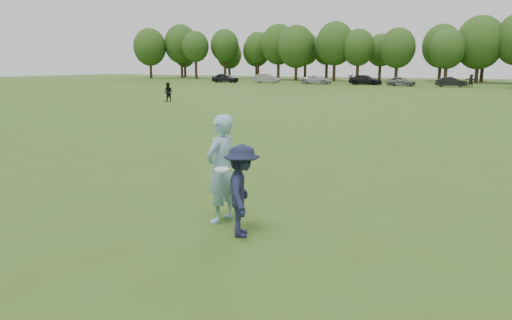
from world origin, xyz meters
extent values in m
plane|color=#355016|center=(0.00, 0.00, 0.00)|extent=(200.00, 200.00, 0.00)
imported|color=#82AFC9|center=(0.44, 0.33, 1.03)|extent=(0.59, 0.81, 2.07)
imported|color=#1A1E39|center=(1.15, -0.15, 0.82)|extent=(1.01, 1.21, 1.63)
imported|color=black|center=(-18.04, 22.76, 0.77)|extent=(0.82, 0.68, 1.54)
imported|color=black|center=(2.61, 59.68, 0.86)|extent=(1.66, 0.76, 1.73)
imported|color=black|center=(-34.03, 58.62, 0.76)|extent=(4.53, 2.00, 1.52)
imported|color=gray|center=(-27.56, 60.59, 0.73)|extent=(4.48, 1.66, 1.46)
imported|color=#BABABF|center=(-18.67, 59.92, 0.66)|extent=(4.82, 2.39, 1.31)
imported|color=black|center=(-11.52, 60.97, 0.70)|extent=(4.96, 2.26, 1.41)
imported|color=slate|center=(-6.11, 59.00, 0.66)|extent=(4.00, 1.95, 1.31)
imported|color=black|center=(0.24, 59.67, 0.66)|extent=(4.13, 1.80, 1.32)
cylinder|color=white|center=(0.64, 0.03, 1.11)|extent=(0.31, 0.31, 0.06)
cube|color=#333333|center=(6.92, 59.58, 0.55)|extent=(1.20, 0.15, 0.12)
cylinder|color=#332114|center=(-60.68, 72.20, 1.81)|extent=(0.56, 0.56, 3.63)
ellipsoid|color=#233F15|center=(-60.68, 72.20, 6.55)|extent=(6.88, 6.88, 7.91)
cylinder|color=#332114|center=(-55.50, 76.37, 2.06)|extent=(0.56, 0.56, 4.13)
ellipsoid|color=#233F15|center=(-55.50, 76.37, 7.21)|extent=(7.25, 7.25, 8.34)
cylinder|color=#332114|center=(-49.35, 72.76, 2.09)|extent=(0.56, 0.56, 4.18)
ellipsoid|color=#233F15|center=(-49.35, 72.76, 6.48)|extent=(5.42, 5.42, 6.23)
cylinder|color=#332114|center=(-44.47, 76.22, 2.13)|extent=(0.56, 0.56, 4.26)
ellipsoid|color=#233F15|center=(-44.47, 76.22, 6.72)|extent=(5.79, 5.79, 6.66)
cylinder|color=#332114|center=(-37.59, 77.79, 1.96)|extent=(0.56, 0.56, 3.91)
ellipsoid|color=#233F15|center=(-37.59, 77.79, 6.24)|extent=(5.47, 5.47, 6.29)
cylinder|color=#332114|center=(-32.29, 76.03, 1.92)|extent=(0.56, 0.56, 3.83)
ellipsoid|color=#233F15|center=(-32.29, 76.03, 6.70)|extent=(6.75, 6.75, 7.76)
cylinder|color=#332114|center=(-27.39, 73.06, 1.63)|extent=(0.56, 0.56, 3.25)
ellipsoid|color=#233F15|center=(-27.39, 73.06, 6.13)|extent=(6.76, 6.76, 7.78)
cylinder|color=#332114|center=(-20.22, 73.48, 1.86)|extent=(0.56, 0.56, 3.71)
ellipsoid|color=#233F15|center=(-20.22, 73.48, 6.55)|extent=(6.68, 6.68, 7.68)
cylinder|color=#332114|center=(-15.90, 73.09, 1.73)|extent=(0.56, 0.56, 3.46)
ellipsoid|color=#233F15|center=(-15.90, 73.09, 5.79)|extent=(5.49, 5.49, 6.31)
cylinder|color=#332114|center=(-9.32, 72.95, 1.57)|extent=(0.56, 0.56, 3.14)
ellipsoid|color=#233F15|center=(-9.32, 72.95, 5.60)|extent=(5.78, 5.78, 6.64)
cylinder|color=#332114|center=(-1.61, 72.69, 1.51)|extent=(0.56, 0.56, 3.01)
ellipsoid|color=#233F15|center=(-1.61, 72.69, 5.34)|extent=(5.46, 5.46, 6.28)
cylinder|color=#332114|center=(2.83, 75.07, 1.61)|extent=(0.56, 0.56, 3.23)
ellipsoid|color=#233F15|center=(2.83, 75.07, 6.32)|extent=(7.29, 7.29, 8.38)
cylinder|color=#332114|center=(-58.26, 81.41, 1.49)|extent=(0.56, 0.56, 2.97)
ellipsoid|color=#233F15|center=(-58.26, 81.41, 5.03)|extent=(4.85, 4.85, 5.58)
cylinder|color=#332114|center=(-47.10, 82.53, 1.36)|extent=(0.56, 0.56, 2.73)
ellipsoid|color=#233F15|center=(-47.10, 82.53, 5.05)|extent=(5.45, 5.45, 6.27)
cylinder|color=#332114|center=(-39.55, 80.93, 1.63)|extent=(0.56, 0.56, 3.25)
ellipsoid|color=#233F15|center=(-39.55, 80.93, 5.67)|extent=(5.68, 5.68, 6.53)
cylinder|color=#332114|center=(-29.72, 83.93, 1.81)|extent=(0.56, 0.56, 3.62)
ellipsoid|color=#233F15|center=(-29.72, 83.93, 6.09)|extent=(5.80, 5.80, 6.67)
cylinder|color=#332114|center=(-24.24, 81.39, 1.80)|extent=(0.56, 0.56, 3.61)
ellipsoid|color=#233F15|center=(-24.24, 81.39, 5.98)|extent=(5.58, 5.58, 6.42)
cylinder|color=#332114|center=(-13.94, 81.92, 1.65)|extent=(0.56, 0.56, 3.29)
ellipsoid|color=#233F15|center=(-13.94, 81.92, 5.55)|extent=(5.30, 5.30, 6.09)
cylinder|color=#332114|center=(-3.49, 83.39, 1.64)|extent=(0.56, 0.56, 3.28)
ellipsoid|color=#233F15|center=(-3.49, 83.39, 6.16)|extent=(6.78, 6.78, 7.79)
cylinder|color=#332114|center=(3.45, 81.85, 1.56)|extent=(0.56, 0.56, 3.11)
ellipsoid|color=#233F15|center=(3.45, 81.85, 5.38)|extent=(5.34, 5.34, 6.14)
camera|label=1|loc=(4.83, -6.87, 2.98)|focal=32.00mm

